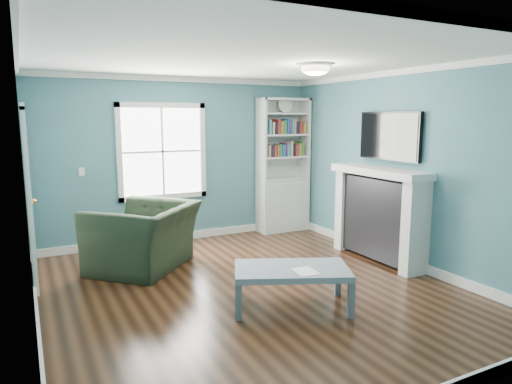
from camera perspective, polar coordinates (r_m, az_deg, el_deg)
name	(u,v)px	position (r m, az deg, el deg)	size (l,w,h in m)	color
floor	(251,290)	(5.40, -0.59, -12.12)	(5.00, 5.00, 0.00)	black
room_walls	(251,153)	(5.05, -0.62, 4.85)	(5.00, 5.00, 5.00)	#426B7C
trim	(251,184)	(5.08, -0.61, 0.97)	(4.50, 5.00, 2.60)	white
window	(162,152)	(7.27, -11.61, 4.97)	(1.40, 0.06, 1.50)	white
bookshelf	(283,178)	(7.97, 3.36, 1.70)	(0.90, 0.35, 2.31)	silver
fireplace	(379,216)	(6.53, 15.14, -2.86)	(0.44, 1.58, 1.30)	black
tv	(389,136)	(6.48, 16.35, 6.72)	(0.06, 1.10, 0.65)	black
door	(28,195)	(5.97, -26.60, -0.37)	(0.12, 0.98, 2.17)	silver
ceiling_fixture	(315,68)	(5.60, 7.43, 15.12)	(0.38, 0.38, 0.15)	white
light_switch	(82,172)	(7.07, -20.96, 2.39)	(0.08, 0.01, 0.12)	white
recliner	(144,226)	(6.17, -13.87, -4.15)	(1.30, 0.84, 1.13)	black
coffee_table	(292,273)	(4.84, 4.48, -10.02)	(1.34, 1.08, 0.43)	#4E585E
paper_sheet	(305,271)	(4.72, 6.20, -9.81)	(0.21, 0.27, 0.00)	white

